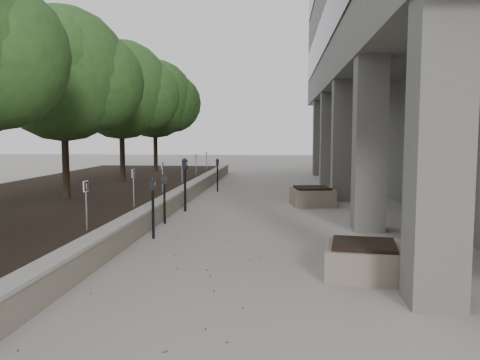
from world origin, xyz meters
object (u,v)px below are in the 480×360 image
(parking_meter_2, at_px, (153,208))
(parking_meter_5, at_px, (217,175))
(planter_front, at_px, (363,259))
(crabapple_tree_5, at_px, (155,115))
(parking_meter_4, at_px, (185,185))
(crabapple_tree_4, at_px, (121,111))
(crabapple_tree_3, at_px, (64,103))
(planter_back, at_px, (312,196))
(parking_meter_3, at_px, (164,198))

(parking_meter_2, xyz_separation_m, parking_meter_5, (0.27, 8.45, -0.02))
(parking_meter_5, relative_size, planter_front, 1.11)
(crabapple_tree_5, relative_size, parking_meter_2, 4.10)
(parking_meter_4, bearing_deg, crabapple_tree_4, 142.81)
(crabapple_tree_4, xyz_separation_m, parking_meter_2, (3.45, -8.36, -2.46))
(crabapple_tree_3, bearing_deg, crabapple_tree_5, 90.00)
(planter_back, bearing_deg, parking_meter_4, -157.92)
(crabapple_tree_4, xyz_separation_m, planter_back, (7.15, -3.17, -2.83))
(parking_meter_2, xyz_separation_m, planter_front, (4.04, -2.41, -0.39))
(parking_meter_2, bearing_deg, planter_back, 52.17)
(crabapple_tree_3, distance_m, parking_meter_3, 4.41)
(crabapple_tree_4, xyz_separation_m, parking_meter_3, (3.27, -6.61, -2.48))
(planter_front, xyz_separation_m, planter_back, (-0.35, 7.60, 0.02))
(parking_meter_5, xyz_separation_m, planter_back, (3.43, -3.26, -0.35))
(crabapple_tree_4, bearing_deg, crabapple_tree_5, 90.00)
(crabapple_tree_4, bearing_deg, crabapple_tree_3, -90.00)
(crabapple_tree_4, bearing_deg, parking_meter_2, -67.58)
(parking_meter_5, bearing_deg, parking_meter_2, -106.91)
(parking_meter_2, bearing_deg, crabapple_tree_3, 133.40)
(crabapple_tree_3, relative_size, crabapple_tree_5, 1.00)
(parking_meter_4, bearing_deg, planter_front, -39.34)
(crabapple_tree_5, xyz_separation_m, parking_meter_3, (3.27, -11.61, -2.48))
(parking_meter_3, height_order, parking_meter_5, parking_meter_5)
(parking_meter_3, distance_m, planter_back, 5.20)
(parking_meter_5, distance_m, planter_front, 11.51)
(parking_meter_5, distance_m, planter_back, 4.75)
(parking_meter_3, xyz_separation_m, planter_front, (4.22, -4.15, -0.37))
(parking_meter_2, relative_size, parking_meter_4, 0.86)
(crabapple_tree_4, xyz_separation_m, planter_front, (7.49, -10.77, -2.85))
(planter_back, bearing_deg, crabapple_tree_3, -165.63)
(parking_meter_3, bearing_deg, crabapple_tree_3, 142.29)
(crabapple_tree_3, bearing_deg, parking_meter_5, 53.88)
(crabapple_tree_3, height_order, parking_meter_2, crabapple_tree_3)
(planter_back, bearing_deg, parking_meter_3, -138.35)
(crabapple_tree_4, xyz_separation_m, parking_meter_5, (3.72, 0.09, -2.47))
(parking_meter_3, xyz_separation_m, parking_meter_4, (0.14, 1.93, 0.14))
(crabapple_tree_5, bearing_deg, crabapple_tree_4, -90.00)
(parking_meter_4, bearing_deg, parking_meter_3, -77.24)
(parking_meter_2, distance_m, planter_front, 4.72)
(crabapple_tree_4, relative_size, crabapple_tree_5, 1.00)
(parking_meter_4, relative_size, parking_meter_5, 1.20)
(parking_meter_3, xyz_separation_m, parking_meter_5, (0.44, 6.71, 0.01))
(crabapple_tree_3, height_order, parking_meter_4, crabapple_tree_3)
(crabapple_tree_5, bearing_deg, planter_front, -64.59)
(parking_meter_3, relative_size, planter_front, 1.10)
(crabapple_tree_3, relative_size, crabapple_tree_4, 1.00)
(parking_meter_4, xyz_separation_m, planter_front, (4.08, -6.08, -0.50))
(crabapple_tree_5, relative_size, parking_meter_5, 4.21)
(crabapple_tree_3, distance_m, planter_back, 7.90)
(parking_meter_5, bearing_deg, planter_front, -85.92)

